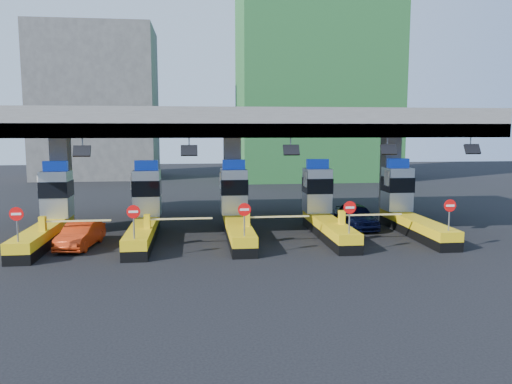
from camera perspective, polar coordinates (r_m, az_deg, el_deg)
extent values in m
plane|color=black|center=(27.89, -2.24, -5.07)|extent=(120.00, 120.00, 0.00)
cube|color=slate|center=(30.25, -2.77, 7.81)|extent=(28.00, 12.00, 1.50)
cube|color=#4C4C49|center=(24.56, -1.79, 7.02)|extent=(28.00, 0.60, 0.70)
cube|color=slate|center=(31.32, -21.30, 0.89)|extent=(1.00, 1.00, 5.50)
cube|color=slate|center=(30.41, -2.73, 1.20)|extent=(1.00, 1.00, 5.50)
cube|color=slate|center=(32.69, 15.04, 1.38)|extent=(1.00, 1.00, 5.50)
cylinder|color=slate|center=(25.04, -19.22, 5.26)|extent=(0.06, 0.06, 0.50)
cube|color=black|center=(24.86, -19.28, 4.44)|extent=(0.80, 0.38, 0.54)
cylinder|color=slate|center=(24.48, -7.66, 5.56)|extent=(0.06, 0.06, 0.50)
cube|color=black|center=(24.29, -7.65, 4.72)|extent=(0.80, 0.38, 0.54)
cylinder|color=slate|center=(24.92, 3.97, 5.63)|extent=(0.06, 0.06, 0.50)
cube|color=black|center=(24.73, 4.05, 4.81)|extent=(0.80, 0.38, 0.54)
cylinder|color=slate|center=(26.32, 14.78, 5.50)|extent=(0.06, 0.06, 0.50)
cube|color=black|center=(26.14, 14.91, 4.71)|extent=(0.80, 0.38, 0.54)
cylinder|color=slate|center=(28.29, 23.32, 5.25)|extent=(0.06, 0.06, 0.50)
cube|color=black|center=(28.12, 23.49, 4.52)|extent=(0.80, 0.38, 0.54)
cube|color=black|center=(27.89, -23.09, -5.13)|extent=(1.20, 8.00, 0.50)
cube|color=#E5B70C|center=(27.79, -23.14, -4.12)|extent=(1.20, 8.00, 0.50)
cube|color=#9EA3A8|center=(30.22, -21.82, -0.21)|extent=(1.50, 1.50, 2.60)
cube|color=black|center=(30.16, -21.85, 0.35)|extent=(1.56, 1.56, 0.90)
cube|color=#0C2DBF|center=(30.07, -21.96, 2.78)|extent=(1.30, 0.35, 0.55)
cube|color=white|center=(30.07, -23.50, 1.02)|extent=(0.06, 0.70, 0.90)
cylinder|color=slate|center=(24.26, -25.61, -3.66)|extent=(0.07, 0.07, 1.30)
cylinder|color=red|center=(24.13, -25.71, -2.27)|extent=(0.60, 0.04, 0.60)
cube|color=white|center=(24.11, -25.73, -2.28)|extent=(0.42, 0.02, 0.10)
cube|color=#E5B70C|center=(26.45, -23.20, -3.35)|extent=(0.30, 0.35, 0.70)
cube|color=white|center=(26.02, -19.72, -3.13)|extent=(3.20, 0.08, 0.08)
cube|color=black|center=(26.92, -12.78, -5.15)|extent=(1.20, 8.00, 0.50)
cube|color=#E5B70C|center=(26.82, -12.81, -4.11)|extent=(1.20, 8.00, 0.50)
cube|color=#9EA3A8|center=(29.32, -12.34, -0.07)|extent=(1.50, 1.50, 2.60)
cube|color=black|center=(29.27, -12.36, 0.51)|extent=(1.56, 1.56, 0.90)
cube|color=#0C2DBF|center=(29.17, -12.42, 3.01)|extent=(1.30, 0.35, 0.55)
cube|color=white|center=(29.04, -14.00, 1.20)|extent=(0.06, 0.70, 0.90)
cylinder|color=slate|center=(23.14, -13.78, -3.65)|extent=(0.07, 0.07, 1.30)
cylinder|color=red|center=(23.00, -13.83, -2.20)|extent=(0.60, 0.04, 0.60)
cube|color=white|center=(22.98, -13.84, -2.21)|extent=(0.42, 0.02, 0.10)
cube|color=#E5B70C|center=(25.50, -12.34, -3.30)|extent=(0.30, 0.35, 0.70)
cube|color=white|center=(25.37, -8.63, -3.04)|extent=(3.20, 0.08, 0.08)
cube|color=black|center=(26.86, -2.07, -5.00)|extent=(1.20, 8.00, 0.50)
cube|color=#E5B70C|center=(26.76, -2.08, -3.95)|extent=(1.20, 8.00, 0.50)
cube|color=#9EA3A8|center=(29.27, -2.55, 0.08)|extent=(1.50, 1.50, 2.60)
cube|color=black|center=(29.22, -2.55, 0.66)|extent=(1.56, 1.56, 0.90)
cube|color=#0C2DBF|center=(29.12, -2.57, 3.16)|extent=(1.30, 0.35, 0.55)
cube|color=white|center=(28.85, -4.10, 1.36)|extent=(0.06, 0.70, 0.90)
cylinder|color=slate|center=(23.07, -1.33, -3.48)|extent=(0.07, 0.07, 1.30)
cylinder|color=red|center=(22.93, -1.33, -2.02)|extent=(0.60, 0.04, 0.60)
cube|color=white|center=(22.91, -1.32, -2.03)|extent=(0.42, 0.02, 0.10)
cube|color=#E5B70C|center=(25.50, -1.07, -3.13)|extent=(0.30, 0.35, 0.70)
cube|color=white|center=(25.70, 2.59, -2.83)|extent=(3.20, 0.08, 0.08)
cube|color=black|center=(27.72, 8.32, -4.69)|extent=(1.20, 8.00, 0.50)
cube|color=#E5B70C|center=(27.62, 8.34, -3.68)|extent=(1.20, 8.00, 0.50)
cube|color=#9EA3A8|center=(30.06, 7.00, 0.22)|extent=(1.50, 1.50, 2.60)
cube|color=black|center=(30.01, 7.01, 0.78)|extent=(1.56, 1.56, 0.90)
cube|color=#0C2DBF|center=(29.91, 7.04, 3.22)|extent=(1.30, 0.35, 0.55)
cube|color=white|center=(29.51, 5.65, 1.48)|extent=(0.06, 0.70, 0.90)
cylinder|color=slate|center=(24.06, 10.62, -3.16)|extent=(0.07, 0.07, 1.30)
cylinder|color=red|center=(23.93, 10.68, -1.75)|extent=(0.60, 0.04, 0.60)
cube|color=white|center=(23.91, 10.69, -1.76)|extent=(0.42, 0.02, 0.10)
cube|color=#E5B70C|center=(26.47, 9.77, -2.86)|extent=(0.30, 0.35, 0.70)
cube|color=white|center=(26.97, 13.14, -2.54)|extent=(3.20, 0.08, 0.08)
cube|color=black|center=(29.41, 17.79, -4.27)|extent=(1.20, 8.00, 0.50)
cube|color=#E5B70C|center=(29.32, 17.83, -3.32)|extent=(1.20, 8.00, 0.50)
cube|color=#9EA3A8|center=(31.63, 15.83, 0.34)|extent=(1.50, 1.50, 2.60)
cube|color=black|center=(31.58, 15.86, 0.88)|extent=(1.56, 1.56, 0.90)
cube|color=#0C2DBF|center=(31.49, 15.92, 3.20)|extent=(1.30, 0.35, 0.55)
cube|color=white|center=(30.98, 14.72, 1.54)|extent=(0.06, 0.70, 0.90)
cylinder|color=slate|center=(26.00, 21.21, -2.76)|extent=(0.07, 0.07, 1.30)
cylinder|color=red|center=(25.88, 21.30, -1.46)|extent=(0.60, 0.04, 0.60)
cube|color=white|center=(25.86, 21.32, -1.47)|extent=(0.42, 0.02, 0.10)
cube|color=#E5B70C|center=(28.30, 19.53, -2.52)|extent=(0.30, 0.35, 0.70)
cube|color=white|center=(29.06, 22.45, -2.21)|extent=(3.20, 0.08, 0.08)
cube|color=#1E5926|center=(61.38, 6.76, 14.70)|extent=(18.00, 12.00, 28.00)
cube|color=#4C4C49|center=(64.33, -17.71, 9.59)|extent=(14.00, 10.00, 18.00)
imported|color=black|center=(30.61, 11.36, -2.71)|extent=(1.89, 4.36, 1.47)
imported|color=red|center=(26.67, -19.44, -4.64)|extent=(1.86, 4.04, 1.28)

